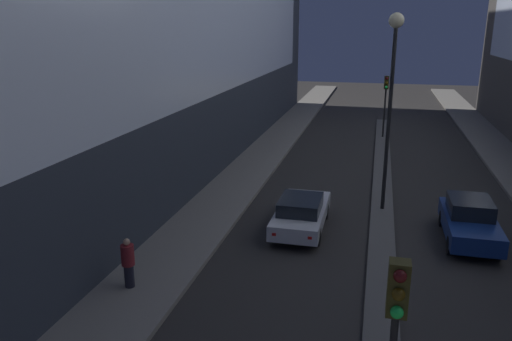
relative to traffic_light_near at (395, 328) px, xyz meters
name	(u,v)px	position (x,y,z in m)	size (l,w,h in m)	color
median_strip	(382,188)	(0.00, 16.83, -3.18)	(0.94, 36.70, 0.14)	#56544F
traffic_light_near	(395,328)	(0.00, 0.00, 0.00)	(0.32, 0.42, 4.23)	black
traffic_light_mid	(386,92)	(0.00, 28.42, 0.00)	(0.32, 0.42, 4.23)	black
street_lamp	(393,70)	(0.00, 13.80, 2.73)	(0.59, 0.59, 8.04)	black
car_left_lane	(301,213)	(-3.10, 10.99, -2.53)	(1.81, 4.40, 1.40)	silver
car_right_lane	(470,221)	(3.10, 11.49, -2.47)	(1.76, 4.12, 1.55)	navy
pedestrian_on_left_sidewalk	(128,262)	(-7.37, 5.11, -2.28)	(0.39, 0.39, 1.56)	black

